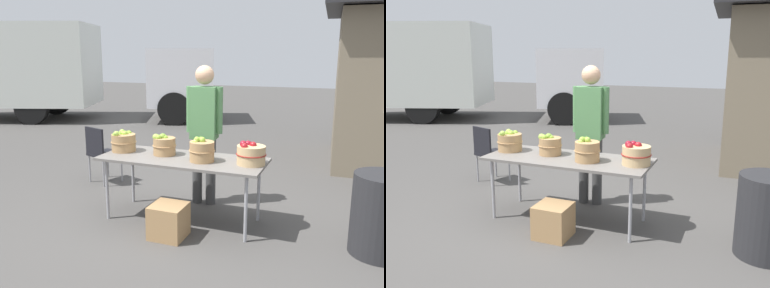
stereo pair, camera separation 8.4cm
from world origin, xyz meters
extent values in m
plane|color=#474442|center=(0.00, 0.00, 0.00)|extent=(40.00, 40.00, 0.00)
cube|color=slate|center=(0.00, 0.00, 0.73)|extent=(1.90, 0.76, 0.03)
cylinder|color=#99999E|center=(-0.83, -0.30, 0.36)|extent=(0.04, 0.04, 0.72)
cylinder|color=#99999E|center=(0.83, -0.30, 0.36)|extent=(0.04, 0.04, 0.72)
cylinder|color=#99999E|center=(-0.83, 0.30, 0.36)|extent=(0.04, 0.04, 0.72)
cylinder|color=#99999E|center=(0.83, 0.30, 0.36)|extent=(0.04, 0.04, 0.72)
cylinder|color=#A87F51|center=(-0.79, 0.04, 0.85)|extent=(0.29, 0.29, 0.21)
torus|color=#A87F51|center=(-0.79, 0.04, 0.87)|extent=(0.31, 0.31, 0.01)
sphere|color=#8CB738|center=(-0.78, 0.06, 0.96)|extent=(0.08, 0.08, 0.08)
sphere|color=#9EC647|center=(-0.86, 0.13, 0.97)|extent=(0.07, 0.07, 0.07)
sphere|color=#8CB738|center=(-0.84, 0.03, 0.95)|extent=(0.08, 0.08, 0.08)
sphere|color=#8CB738|center=(-0.78, 0.14, 0.95)|extent=(0.08, 0.08, 0.08)
sphere|color=#8CB738|center=(-0.83, 0.09, 0.96)|extent=(0.07, 0.07, 0.07)
sphere|color=#9EC647|center=(-0.82, -0.07, 0.98)|extent=(0.07, 0.07, 0.07)
sphere|color=#8CB738|center=(-0.86, -0.03, 0.96)|extent=(0.08, 0.08, 0.08)
cylinder|color=#A87F51|center=(-0.25, 0.06, 0.85)|extent=(0.26, 0.26, 0.20)
torus|color=#A87F51|center=(-0.25, 0.06, 0.86)|extent=(0.28, 0.28, 0.01)
sphere|color=#8CB738|center=(-0.30, 0.00, 0.96)|extent=(0.07, 0.07, 0.07)
sphere|color=#9EC647|center=(-0.34, 0.01, 0.97)|extent=(0.08, 0.08, 0.08)
sphere|color=#8CB738|center=(-0.25, 0.06, 0.95)|extent=(0.08, 0.08, 0.08)
sphere|color=#7AA833|center=(-0.27, 0.05, 0.97)|extent=(0.08, 0.08, 0.08)
sphere|color=#7AA833|center=(-0.29, 0.12, 0.96)|extent=(0.07, 0.07, 0.07)
cylinder|color=#A87F51|center=(0.26, -0.05, 0.86)|extent=(0.27, 0.27, 0.22)
torus|color=#A87F51|center=(0.26, -0.05, 0.87)|extent=(0.29, 0.29, 0.01)
sphere|color=#8CB738|center=(0.20, -0.07, 0.99)|extent=(0.07, 0.07, 0.07)
sphere|color=#7AA833|center=(0.22, -0.04, 0.98)|extent=(0.08, 0.08, 0.08)
sphere|color=#8CB738|center=(0.26, -0.04, 0.99)|extent=(0.07, 0.07, 0.07)
sphere|color=#7AA833|center=(0.23, 0.01, 0.98)|extent=(0.07, 0.07, 0.07)
sphere|color=#9EC647|center=(0.19, -0.08, 0.97)|extent=(0.07, 0.07, 0.07)
cylinder|color=tan|center=(0.79, 0.02, 0.85)|extent=(0.31, 0.31, 0.20)
torus|color=maroon|center=(0.79, 0.02, 0.86)|extent=(0.33, 0.33, 0.01)
sphere|color=maroon|center=(0.74, 0.08, 0.96)|extent=(0.08, 0.08, 0.08)
sphere|color=maroon|center=(0.80, 0.06, 0.95)|extent=(0.08, 0.08, 0.08)
sphere|color=maroon|center=(0.71, -0.02, 0.98)|extent=(0.08, 0.08, 0.08)
sphere|color=maroon|center=(0.80, 0.05, 0.95)|extent=(0.08, 0.08, 0.08)
sphere|color=maroon|center=(0.81, 0.03, 0.96)|extent=(0.07, 0.07, 0.07)
sphere|color=maroon|center=(0.74, -0.07, 0.96)|extent=(0.07, 0.07, 0.07)
cylinder|color=#3F3F3F|center=(0.14, 0.61, 0.43)|extent=(0.13, 0.13, 0.87)
cylinder|color=#3F3F3F|center=(-0.04, 0.60, 0.43)|extent=(0.13, 0.13, 0.87)
cube|color=#4C7F4C|center=(0.05, 0.60, 1.19)|extent=(0.34, 0.25, 0.65)
sphere|color=tan|center=(0.05, 0.60, 1.66)|extent=(0.23, 0.23, 0.23)
cylinder|color=#4C7F4C|center=(0.24, 0.62, 1.23)|extent=(0.09, 0.09, 0.58)
cylinder|color=#4C7F4C|center=(-0.14, 0.59, 1.23)|extent=(0.09, 0.09, 0.58)
cube|color=silver|center=(-7.35, 5.25, 1.60)|extent=(4.70, 3.50, 2.30)
cube|color=silver|center=(-2.93, 6.85, 1.25)|extent=(2.41, 2.59, 1.60)
cube|color=black|center=(-2.13, 7.14, 1.57)|extent=(0.64, 1.67, 0.80)
cylinder|color=black|center=(-3.40, 7.69, 0.45)|extent=(0.94, 0.57, 0.90)
cylinder|color=black|center=(-2.75, 5.90, 0.45)|extent=(0.94, 0.57, 0.90)
cylinder|color=black|center=(-7.11, 6.35, 0.45)|extent=(0.94, 0.57, 0.90)
cylinder|color=black|center=(-6.46, 4.56, 0.45)|extent=(0.94, 0.57, 0.90)
cube|color=black|center=(-1.65, 0.90, 0.44)|extent=(0.51, 0.51, 0.04)
cube|color=black|center=(-1.71, 0.73, 0.66)|extent=(0.39, 0.16, 0.40)
cylinder|color=gray|center=(-1.43, 1.00, 0.21)|extent=(0.02, 0.02, 0.42)
cylinder|color=gray|center=(-1.75, 1.11, 0.21)|extent=(0.02, 0.02, 0.42)
cylinder|color=gray|center=(-1.54, 0.68, 0.21)|extent=(0.02, 0.02, 0.42)
cylinder|color=gray|center=(-1.86, 0.79, 0.21)|extent=(0.02, 0.02, 0.42)
cylinder|color=#262628|center=(2.11, -0.06, 0.40)|extent=(0.57, 0.57, 0.80)
cube|color=#A87F51|center=(0.04, -0.48, 0.18)|extent=(0.36, 0.36, 0.36)
camera|label=1|loc=(1.75, -4.11, 1.91)|focal=37.82mm
camera|label=2|loc=(1.83, -4.08, 1.91)|focal=37.82mm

